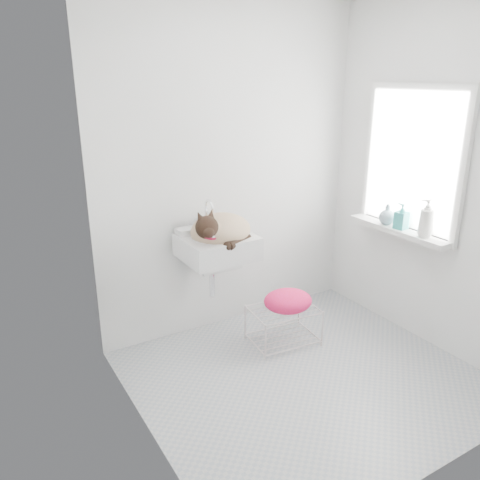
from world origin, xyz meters
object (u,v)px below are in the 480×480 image
wire_rack (283,325)px  bottle_a (424,237)px  bottle_c (386,224)px  sink (217,236)px  bottle_b (400,229)px  cat (219,231)px

wire_rack → bottle_a: bearing=-29.4°
wire_rack → bottle_c: 1.12m
bottle_a → sink: bearing=148.4°
sink → wire_rack: 0.86m
wire_rack → bottle_b: bottle_b is taller
sink → cat: 0.05m
sink → bottle_b: (1.27, -0.56, 0.00)m
cat → bottle_a: cat is taller
sink → wire_rack: bearing=-36.0°
bottle_b → bottle_a: bearing=-90.0°
bottle_a → bottle_b: bearing=90.0°
bottle_c → cat: bearing=162.3°
sink → cat: (0.01, -0.02, 0.04)m
wire_rack → sink: bearing=144.0°
cat → bottle_c: 1.32m
sink → bottle_b: 1.39m
bottle_a → bottle_c: size_ratio=1.46×
cat → bottle_c: bearing=-25.9°
sink → cat: size_ratio=1.02×
bottle_b → bottle_c: bottle_b is taller
sink → bottle_c: sink is taller
cat → bottle_b: 1.37m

